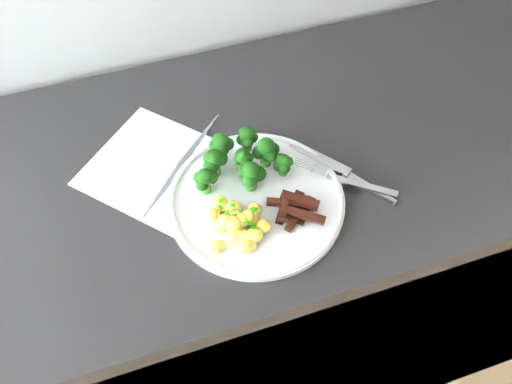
{
  "coord_description": "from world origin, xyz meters",
  "views": [
    {
      "loc": [
        -0.22,
        1.1,
        1.6
      ],
      "look_at": [
        -0.06,
        1.6,
        0.89
      ],
      "focal_mm": 39.39,
      "sensor_mm": 36.0,
      "label": 1
    }
  ],
  "objects_px": {
    "recipe_paper": "(175,175)",
    "fork": "(347,180)",
    "beef_strips": "(295,208)",
    "knife": "(355,180)",
    "counter": "(214,290)",
    "plate": "(256,200)",
    "potatoes": "(236,222)",
    "broccoli": "(241,158)"
  },
  "relations": [
    {
      "from": "potatoes",
      "to": "beef_strips",
      "type": "relative_size",
      "value": 1.38
    },
    {
      "from": "potatoes",
      "to": "knife",
      "type": "height_order",
      "value": "potatoes"
    },
    {
      "from": "counter",
      "to": "fork",
      "type": "relative_size",
      "value": 16.47
    },
    {
      "from": "broccoli",
      "to": "knife",
      "type": "bearing_deg",
      "value": -23.59
    },
    {
      "from": "plate",
      "to": "knife",
      "type": "relative_size",
      "value": 1.61
    },
    {
      "from": "recipe_paper",
      "to": "broccoli",
      "type": "bearing_deg",
      "value": -18.58
    },
    {
      "from": "counter",
      "to": "beef_strips",
      "type": "distance_m",
      "value": 0.49
    },
    {
      "from": "counter",
      "to": "beef_strips",
      "type": "bearing_deg",
      "value": -47.02
    },
    {
      "from": "broccoli",
      "to": "fork",
      "type": "bearing_deg",
      "value": -26.25
    },
    {
      "from": "recipe_paper",
      "to": "fork",
      "type": "bearing_deg",
      "value": -23.24
    },
    {
      "from": "knife",
      "to": "counter",
      "type": "bearing_deg",
      "value": 156.73
    },
    {
      "from": "counter",
      "to": "plate",
      "type": "distance_m",
      "value": 0.45
    },
    {
      "from": "counter",
      "to": "potatoes",
      "type": "bearing_deg",
      "value": -77.89
    },
    {
      "from": "counter",
      "to": "plate",
      "type": "xyz_separation_m",
      "value": [
        0.07,
        -0.09,
        0.44
      ]
    },
    {
      "from": "potatoes",
      "to": "beef_strips",
      "type": "xyz_separation_m",
      "value": [
        0.09,
        -0.0,
        -0.0
      ]
    },
    {
      "from": "counter",
      "to": "beef_strips",
      "type": "xyz_separation_m",
      "value": [
        0.12,
        -0.13,
        0.45
      ]
    },
    {
      "from": "plate",
      "to": "beef_strips",
      "type": "relative_size",
      "value": 3.51
    },
    {
      "from": "counter",
      "to": "recipe_paper",
      "type": "distance_m",
      "value": 0.43
    },
    {
      "from": "potatoes",
      "to": "beef_strips",
      "type": "distance_m",
      "value": 0.09
    },
    {
      "from": "potatoes",
      "to": "fork",
      "type": "relative_size",
      "value": 0.8
    },
    {
      "from": "counter",
      "to": "plate",
      "type": "height_order",
      "value": "plate"
    },
    {
      "from": "potatoes",
      "to": "fork",
      "type": "xyz_separation_m",
      "value": [
        0.2,
        0.02,
        -0.01
      ]
    },
    {
      "from": "plate",
      "to": "potatoes",
      "type": "xyz_separation_m",
      "value": [
        -0.05,
        -0.04,
        0.02
      ]
    },
    {
      "from": "broccoli",
      "to": "potatoes",
      "type": "xyz_separation_m",
      "value": [
        -0.04,
        -0.1,
        -0.02
      ]
    },
    {
      "from": "broccoli",
      "to": "fork",
      "type": "height_order",
      "value": "broccoli"
    },
    {
      "from": "beef_strips",
      "to": "knife",
      "type": "distance_m",
      "value": 0.12
    },
    {
      "from": "recipe_paper",
      "to": "plate",
      "type": "height_order",
      "value": "plate"
    },
    {
      "from": "broccoli",
      "to": "beef_strips",
      "type": "bearing_deg",
      "value": -62.29
    },
    {
      "from": "beef_strips",
      "to": "knife",
      "type": "height_order",
      "value": "beef_strips"
    },
    {
      "from": "potatoes",
      "to": "recipe_paper",
      "type": "bearing_deg",
      "value": 115.58
    },
    {
      "from": "beef_strips",
      "to": "potatoes",
      "type": "bearing_deg",
      "value": 178.55
    },
    {
      "from": "plate",
      "to": "fork",
      "type": "distance_m",
      "value": 0.15
    },
    {
      "from": "fork",
      "to": "recipe_paper",
      "type": "bearing_deg",
      "value": 156.76
    },
    {
      "from": "recipe_paper",
      "to": "broccoli",
      "type": "xyz_separation_m",
      "value": [
        0.11,
        -0.04,
        0.04
      ]
    },
    {
      "from": "broccoli",
      "to": "potatoes",
      "type": "height_order",
      "value": "broccoli"
    },
    {
      "from": "knife",
      "to": "fork",
      "type": "bearing_deg",
      "value": -174.16
    },
    {
      "from": "broccoli",
      "to": "potatoes",
      "type": "bearing_deg",
      "value": -111.96
    },
    {
      "from": "fork",
      "to": "knife",
      "type": "height_order",
      "value": "fork"
    },
    {
      "from": "plate",
      "to": "fork",
      "type": "bearing_deg",
      "value": -6.01
    },
    {
      "from": "counter",
      "to": "broccoli",
      "type": "relative_size",
      "value": 14.04
    },
    {
      "from": "potatoes",
      "to": "knife",
      "type": "bearing_deg",
      "value": 7.03
    },
    {
      "from": "potatoes",
      "to": "knife",
      "type": "xyz_separation_m",
      "value": [
        0.21,
        0.03,
        -0.02
      ]
    }
  ]
}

